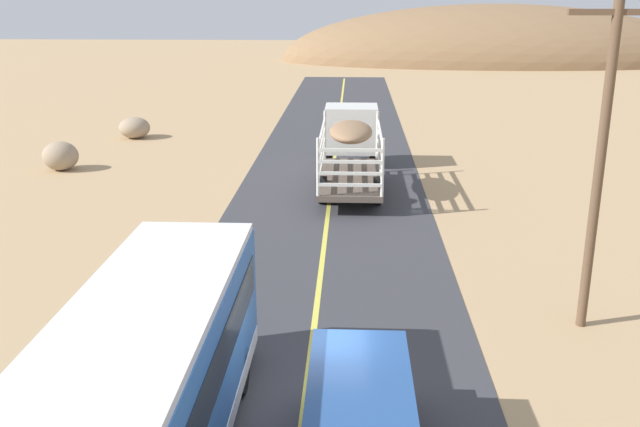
% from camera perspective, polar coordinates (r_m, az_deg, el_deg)
% --- Properties ---
extents(ground_plane, '(240.00, 240.00, 0.00)m').
position_cam_1_polar(ground_plane, '(14.74, -1.32, -15.80)').
color(ground_plane, tan).
extents(road_surface, '(8.00, 120.00, 0.02)m').
position_cam_1_polar(road_surface, '(14.74, -1.32, -15.77)').
color(road_surface, '#38383D').
rests_on(road_surface, ground).
extents(road_centre_line, '(0.16, 117.60, 0.00)m').
position_cam_1_polar(road_centre_line, '(14.73, -1.32, -15.73)').
color(road_centre_line, '#D8CC4C').
rests_on(road_centre_line, road_surface).
extents(suv_near, '(1.90, 4.62, 1.93)m').
position_cam_1_polar(suv_near, '(12.56, 3.18, -16.41)').
color(suv_near, '#264C8C').
rests_on(suv_near, road_surface).
extents(livestock_truck, '(2.53, 9.70, 3.02)m').
position_cam_1_polar(livestock_truck, '(32.34, 2.52, 6.12)').
color(livestock_truck, silver).
rests_on(livestock_truck, road_surface).
extents(bus, '(2.54, 10.00, 3.21)m').
position_cam_1_polar(bus, '(12.12, -14.54, -14.66)').
color(bus, '#3872C6').
rests_on(bus, road_surface).
extents(power_pole_near, '(2.20, 0.24, 8.27)m').
position_cam_1_polar(power_pole_near, '(17.97, 21.73, 4.43)').
color(power_pole_near, brown).
rests_on(power_pole_near, ground).
extents(boulder_mid_field, '(1.69, 1.54, 1.38)m').
position_cam_1_polar(boulder_mid_field, '(35.88, -20.22, 4.38)').
color(boulder_mid_field, gray).
rests_on(boulder_mid_field, ground).
extents(boulder_far_horizon, '(1.79, 1.76, 1.22)m').
position_cam_1_polar(boulder_far_horizon, '(42.78, -14.74, 6.71)').
color(boulder_far_horizon, gray).
rests_on(boulder_far_horizon, ground).
extents(distant_hill, '(53.09, 24.10, 13.86)m').
position_cam_1_polar(distant_hill, '(93.31, 13.73, 11.86)').
color(distant_hill, olive).
rests_on(distant_hill, ground).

